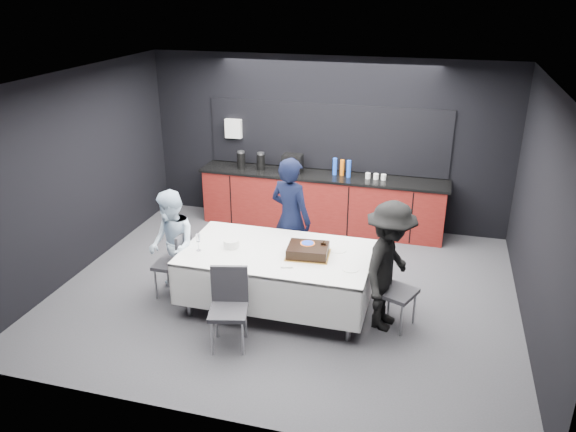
# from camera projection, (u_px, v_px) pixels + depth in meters

# --- Properties ---
(ground) EXTENTS (6.00, 6.00, 0.00)m
(ground) POSITION_uv_depth(u_px,v_px,m) (286.00, 290.00, 7.59)
(ground) COLOR #424247
(ground) RESTS_ON ground
(room_shell) EXTENTS (6.04, 5.04, 2.82)m
(room_shell) POSITION_uv_depth(u_px,v_px,m) (286.00, 158.00, 6.87)
(room_shell) COLOR white
(room_shell) RESTS_ON ground
(kitchenette) EXTENTS (4.10, 0.64, 2.05)m
(kitchenette) POSITION_uv_depth(u_px,v_px,m) (321.00, 197.00, 9.35)
(kitchenette) COLOR #5E110E
(kitchenette) RESTS_ON ground
(party_table) EXTENTS (2.32, 1.32, 0.78)m
(party_table) POSITION_uv_depth(u_px,v_px,m) (277.00, 261.00, 6.98)
(party_table) COLOR #99999E
(party_table) RESTS_ON ground
(cake_assembly) EXTENTS (0.56, 0.47, 0.17)m
(cake_assembly) POSITION_uv_depth(u_px,v_px,m) (308.00, 250.00, 6.80)
(cake_assembly) COLOR gold
(cake_assembly) RESTS_ON party_table
(plate_stack) EXTENTS (0.20, 0.20, 0.10)m
(plate_stack) POSITION_uv_depth(u_px,v_px,m) (231.00, 243.00, 7.02)
(plate_stack) COLOR white
(plate_stack) RESTS_ON party_table
(loose_plate_near) EXTENTS (0.22, 0.22, 0.01)m
(loose_plate_near) POSITION_uv_depth(u_px,v_px,m) (233.00, 263.00, 6.63)
(loose_plate_near) COLOR white
(loose_plate_near) RESTS_ON party_table
(loose_plate_right_a) EXTENTS (0.22, 0.22, 0.01)m
(loose_plate_right_a) POSITION_uv_depth(u_px,v_px,m) (338.00, 249.00, 6.96)
(loose_plate_right_a) COLOR white
(loose_plate_right_a) RESTS_ON party_table
(loose_plate_right_b) EXTENTS (0.21, 0.21, 0.01)m
(loose_plate_right_b) POSITION_uv_depth(u_px,v_px,m) (350.00, 269.00, 6.50)
(loose_plate_right_b) COLOR white
(loose_plate_right_b) RESTS_ON party_table
(loose_plate_far) EXTENTS (0.22, 0.22, 0.01)m
(loose_plate_far) POSITION_uv_depth(u_px,v_px,m) (298.00, 236.00, 7.33)
(loose_plate_far) COLOR white
(loose_plate_far) RESTS_ON party_table
(fork_pile) EXTENTS (0.16, 0.12, 0.02)m
(fork_pile) POSITION_uv_depth(u_px,v_px,m) (287.00, 266.00, 6.55)
(fork_pile) COLOR white
(fork_pile) RESTS_ON party_table
(champagne_flute) EXTENTS (0.06, 0.06, 0.22)m
(champagne_flute) POSITION_uv_depth(u_px,v_px,m) (198.00, 239.00, 6.88)
(champagne_flute) COLOR white
(champagne_flute) RESTS_ON party_table
(chair_left) EXTENTS (0.42, 0.42, 0.92)m
(chair_left) POSITION_uv_depth(u_px,v_px,m) (177.00, 259.00, 7.27)
(chair_left) COLOR #323237
(chair_left) RESTS_ON ground
(chair_right) EXTENTS (0.55, 0.55, 0.92)m
(chair_right) POSITION_uv_depth(u_px,v_px,m) (391.00, 284.00, 6.67)
(chair_right) COLOR #323237
(chair_right) RESTS_ON ground
(chair_near) EXTENTS (0.51, 0.51, 0.92)m
(chair_near) POSITION_uv_depth(u_px,v_px,m) (229.00, 301.00, 6.31)
(chair_near) COLOR #323237
(chair_near) RESTS_ON ground
(person_center) EXTENTS (0.74, 0.62, 1.74)m
(person_center) POSITION_uv_depth(u_px,v_px,m) (291.00, 219.00, 7.64)
(person_center) COLOR black
(person_center) RESTS_ON ground
(person_left) EXTENTS (0.88, 0.90, 1.46)m
(person_left) POSITION_uv_depth(u_px,v_px,m) (172.00, 246.00, 7.19)
(person_left) COLOR silver
(person_left) RESTS_ON ground
(person_right) EXTENTS (0.80, 1.13, 1.60)m
(person_right) POSITION_uv_depth(u_px,v_px,m) (389.00, 267.00, 6.52)
(person_right) COLOR black
(person_right) RESTS_ON ground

